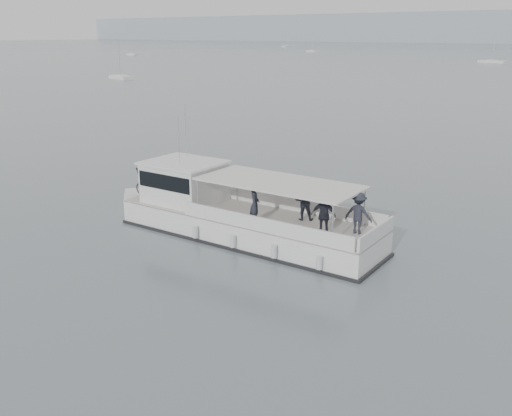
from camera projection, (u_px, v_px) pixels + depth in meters
The scene contains 2 objects.
ground at pixel (303, 279), 22.66m from camera, with size 1400.00×1400.00×0.00m, color slate.
tour_boat at pixel (226, 213), 27.56m from camera, with size 14.95×4.44×6.23m.
Camera 1 is at (11.40, -17.53, 9.38)m, focal length 40.00 mm.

